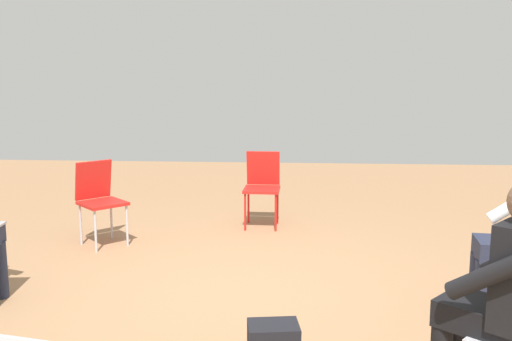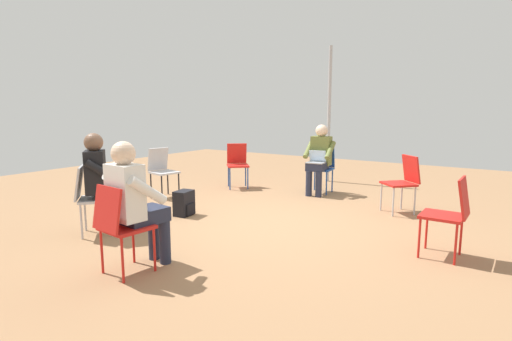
% 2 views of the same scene
% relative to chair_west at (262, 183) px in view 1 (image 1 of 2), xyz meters
% --- Properties ---
extents(ground_plane, '(14.00, 14.00, 0.00)m').
position_rel_chair_west_xyz_m(ground_plane, '(2.23, -0.06, -0.50)').
color(ground_plane, '#99704C').
extents(chair_west, '(0.45, 0.41, 0.85)m').
position_rel_chair_west_xyz_m(chair_west, '(0.00, 0.00, 0.00)').
color(chair_west, red).
rests_on(chair_west, ground).
extents(chair_southwest, '(0.58, 0.58, 0.85)m').
position_rel_chair_west_xyz_m(chair_southwest, '(0.84, -1.61, 0.00)').
color(chair_southwest, red).
rests_on(chair_southwest, ground).
extents(person_in_black, '(0.63, 0.63, 1.24)m').
position_rel_chair_west_xyz_m(person_in_black, '(3.65, 1.40, 0.20)').
color(person_in_black, black).
rests_on(person_in_black, ground).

